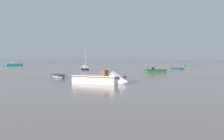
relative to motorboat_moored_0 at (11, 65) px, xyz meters
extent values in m
cube|color=#197084|center=(0.57, 0.82, -0.04)|extent=(5.07, 5.87, 1.09)
cone|color=#197084|center=(-1.09, -1.56, -0.04)|extent=(2.79, 2.68, 2.19)
cube|color=silver|center=(0.53, 0.76, 0.37)|extent=(5.18, 6.00, 0.12)
cube|color=silver|center=(0.08, 0.12, 0.81)|extent=(0.87, 0.81, 0.61)
cube|color=black|center=(2.12, 3.04, 0.13)|extent=(0.55, 0.53, 0.78)
ellipsoid|color=#197084|center=(58.62, -11.02, -0.19)|extent=(3.46, 2.34, 0.52)
cube|color=#33383F|center=(58.62, -11.02, 0.03)|extent=(3.21, 2.21, 0.07)
cube|color=#33383F|center=(58.62, -11.02, -0.05)|extent=(0.59, 1.01, 0.05)
ellipsoid|color=gray|center=(47.71, -47.04, -0.17)|extent=(3.89, 3.76, 0.64)
cube|color=#33383F|center=(47.71, -47.04, 0.11)|extent=(3.63, 3.52, 0.08)
cube|color=#33383F|center=(47.71, -47.04, 0.01)|extent=(1.03, 1.08, 0.06)
cube|color=#23602D|center=(57.04, -27.03, -0.12)|extent=(4.00, 3.50, 0.75)
cone|color=#23602D|center=(55.44, -28.19, -0.12)|extent=(1.84, 1.91, 1.50)
cube|color=black|center=(57.01, -27.06, 0.16)|extent=(4.08, 3.57, 0.08)
cube|color=black|center=(56.57, -27.37, 0.46)|extent=(0.56, 0.60, 0.41)
cube|color=black|center=(58.54, -25.95, -0.01)|extent=(0.36, 0.38, 0.53)
ellipsoid|color=black|center=(39.05, -21.31, -0.15)|extent=(4.07, 4.26, 0.78)
cube|color=silver|center=(39.05, -21.31, 0.16)|extent=(3.52, 3.67, 0.08)
cube|color=silver|center=(39.21, -21.48, 0.37)|extent=(1.30, 1.32, 0.28)
cylinder|color=#B7BABF|center=(39.33, -21.61, 2.37)|extent=(0.08, 0.08, 4.27)
cylinder|color=beige|center=(38.67, -20.90, 0.66)|extent=(1.79, 1.93, 0.16)
cube|color=white|center=(56.41, -52.84, -0.03)|extent=(6.05, 3.45, 1.12)
cone|color=white|center=(59.33, -53.44, -0.03)|extent=(2.19, 2.56, 2.25)
cube|color=brown|center=(56.47, -52.86, 0.39)|extent=(6.19, 3.53, 0.12)
cube|color=brown|center=(57.27, -53.02, 0.84)|extent=(0.64, 0.83, 0.62)
cube|color=black|center=(53.68, -52.29, 0.14)|extent=(0.43, 0.51, 0.80)
cylinder|color=#198C2D|center=(57.19, 11.68, -0.13)|extent=(0.90, 0.90, 0.70)
cone|color=#198C2D|center=(57.19, 11.68, 0.57)|extent=(0.72, 0.72, 0.70)
cylinder|color=black|center=(57.19, 11.68, 1.37)|extent=(0.10, 0.10, 0.90)
camera|label=1|loc=(69.87, -83.16, 2.51)|focal=47.67mm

